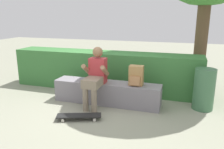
{
  "coord_description": "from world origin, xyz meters",
  "views": [
    {
      "loc": [
        1.5,
        -4.04,
        1.84
      ],
      "look_at": [
        0.07,
        0.42,
        0.6
      ],
      "focal_mm": 36.3,
      "sensor_mm": 36.0,
      "label": 1
    }
  ],
  "objects_px": {
    "bench_main": "(107,93)",
    "trash_bin": "(204,89)",
    "backpack_on_bench": "(136,76)",
    "person_skater": "(95,75)",
    "skateboard_near_person": "(79,116)"
  },
  "relations": [
    {
      "from": "bench_main",
      "to": "person_skater",
      "type": "xyz_separation_m",
      "value": [
        -0.17,
        -0.21,
        0.43
      ]
    },
    {
      "from": "bench_main",
      "to": "trash_bin",
      "type": "relative_size",
      "value": 2.73
    },
    {
      "from": "bench_main",
      "to": "person_skater",
      "type": "height_order",
      "value": "person_skater"
    },
    {
      "from": "bench_main",
      "to": "trash_bin",
      "type": "bearing_deg",
      "value": 8.54
    },
    {
      "from": "person_skater",
      "to": "backpack_on_bench",
      "type": "bearing_deg",
      "value": 14.29
    },
    {
      "from": "skateboard_near_person",
      "to": "backpack_on_bench",
      "type": "bearing_deg",
      "value": 47.06
    },
    {
      "from": "skateboard_near_person",
      "to": "trash_bin",
      "type": "height_order",
      "value": "trash_bin"
    },
    {
      "from": "backpack_on_bench",
      "to": "trash_bin",
      "type": "height_order",
      "value": "backpack_on_bench"
    },
    {
      "from": "bench_main",
      "to": "trash_bin",
      "type": "height_order",
      "value": "trash_bin"
    },
    {
      "from": "person_skater",
      "to": "trash_bin",
      "type": "bearing_deg",
      "value": 13.43
    },
    {
      "from": "person_skater",
      "to": "skateboard_near_person",
      "type": "bearing_deg",
      "value": -93.95
    },
    {
      "from": "bench_main",
      "to": "trash_bin",
      "type": "xyz_separation_m",
      "value": [
        1.94,
        0.29,
        0.18
      ]
    },
    {
      "from": "backpack_on_bench",
      "to": "person_skater",
      "type": "bearing_deg",
      "value": -165.71
    },
    {
      "from": "backpack_on_bench",
      "to": "trash_bin",
      "type": "xyz_separation_m",
      "value": [
        1.31,
        0.3,
        -0.24
      ]
    },
    {
      "from": "person_skater",
      "to": "trash_bin",
      "type": "relative_size",
      "value": 1.46
    }
  ]
}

